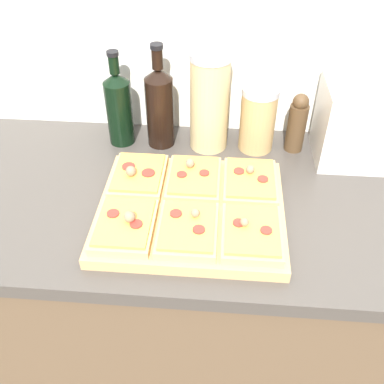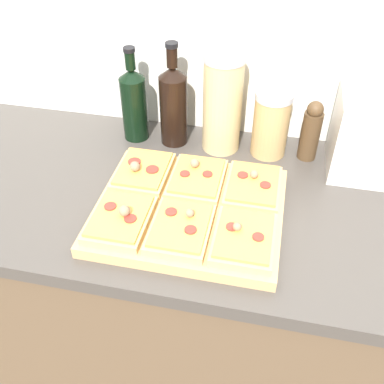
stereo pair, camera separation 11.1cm
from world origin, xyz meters
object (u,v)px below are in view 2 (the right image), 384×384
at_px(cutting_board, 189,210).
at_px(toaster_oven, 383,136).
at_px(olive_oil_bottle, 134,103).
at_px(wine_bottle, 173,104).
at_px(grain_jar_tall, 223,103).
at_px(pepper_mill, 311,131).
at_px(grain_jar_short, 271,123).

height_order(cutting_board, toaster_oven, toaster_oven).
relative_size(olive_oil_bottle, toaster_oven, 1.02).
distance_m(wine_bottle, grain_jar_tall, 0.14).
xyz_separation_m(wine_bottle, pepper_mill, (0.39, 0.00, -0.04)).
xyz_separation_m(grain_jar_tall, grain_jar_short, (0.14, 0.00, -0.05)).
height_order(grain_jar_tall, pepper_mill, grain_jar_tall).
xyz_separation_m(wine_bottle, grain_jar_tall, (0.14, 0.00, 0.02)).
relative_size(grain_jar_tall, toaster_oven, 1.04).
height_order(olive_oil_bottle, grain_jar_short, olive_oil_bottle).
xyz_separation_m(olive_oil_bottle, pepper_mill, (0.51, -0.00, -0.03)).
relative_size(grain_jar_tall, pepper_mill, 1.62).
bearing_deg(wine_bottle, toaster_oven, -2.48).
distance_m(olive_oil_bottle, toaster_oven, 0.70).
bearing_deg(cutting_board, toaster_oven, 31.93).
height_order(olive_oil_bottle, wine_bottle, wine_bottle).
distance_m(cutting_board, pepper_mill, 0.42).
bearing_deg(toaster_oven, wine_bottle, 177.52).
bearing_deg(cutting_board, olive_oil_bottle, 126.89).
bearing_deg(grain_jar_short, cutting_board, -117.99).
distance_m(olive_oil_bottle, pepper_mill, 0.51).
relative_size(cutting_board, grain_jar_short, 2.33).
bearing_deg(olive_oil_bottle, toaster_oven, -2.06).
bearing_deg(grain_jar_tall, toaster_oven, -3.30).
relative_size(cutting_board, pepper_mill, 2.53).
height_order(wine_bottle, grain_jar_tall, wine_bottle).
bearing_deg(toaster_oven, pepper_mill, 172.22).
bearing_deg(pepper_mill, grain_jar_tall, 180.00).
distance_m(cutting_board, toaster_oven, 0.55).
xyz_separation_m(olive_oil_bottle, grain_jar_short, (0.40, -0.00, -0.02)).
distance_m(grain_jar_short, toaster_oven, 0.30).
bearing_deg(grain_jar_short, pepper_mill, 0.00).
distance_m(wine_bottle, grain_jar_short, 0.28).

